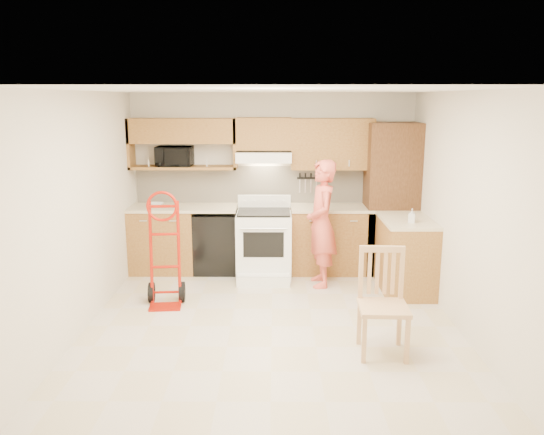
{
  "coord_description": "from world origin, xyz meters",
  "views": [
    {
      "loc": [
        0.03,
        -5.49,
        2.42
      ],
      "look_at": [
        0.0,
        0.5,
        1.1
      ],
      "focal_mm": 35.78,
      "sensor_mm": 36.0,
      "label": 1
    }
  ],
  "objects_px": {
    "range": "(264,239)",
    "dining_chair": "(384,304)",
    "hand_truck": "(164,255)",
    "microwave": "(175,156)",
    "person": "(321,224)"
  },
  "relations": [
    {
      "from": "range",
      "to": "dining_chair",
      "type": "distance_m",
      "value": 2.57
    },
    {
      "from": "hand_truck",
      "to": "dining_chair",
      "type": "bearing_deg",
      "value": -33.08
    },
    {
      "from": "range",
      "to": "hand_truck",
      "type": "distance_m",
      "value": 1.55
    },
    {
      "from": "microwave",
      "to": "hand_truck",
      "type": "height_order",
      "value": "microwave"
    },
    {
      "from": "hand_truck",
      "to": "dining_chair",
      "type": "relative_size",
      "value": 1.22
    },
    {
      "from": "microwave",
      "to": "range",
      "type": "height_order",
      "value": "microwave"
    },
    {
      "from": "microwave",
      "to": "hand_truck",
      "type": "distance_m",
      "value": 1.78
    },
    {
      "from": "person",
      "to": "dining_chair",
      "type": "relative_size",
      "value": 1.62
    },
    {
      "from": "microwave",
      "to": "range",
      "type": "bearing_deg",
      "value": -16.91
    },
    {
      "from": "person",
      "to": "hand_truck",
      "type": "bearing_deg",
      "value": -74.99
    },
    {
      "from": "person",
      "to": "microwave",
      "type": "bearing_deg",
      "value": -116.09
    },
    {
      "from": "microwave",
      "to": "dining_chair",
      "type": "bearing_deg",
      "value": -45.66
    },
    {
      "from": "range",
      "to": "dining_chair",
      "type": "relative_size",
      "value": 1.07
    },
    {
      "from": "range",
      "to": "person",
      "type": "xyz_separation_m",
      "value": [
        0.75,
        -0.29,
        0.28
      ]
    },
    {
      "from": "person",
      "to": "hand_truck",
      "type": "xyz_separation_m",
      "value": [
        -1.91,
        -0.73,
        -0.21
      ]
    }
  ]
}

